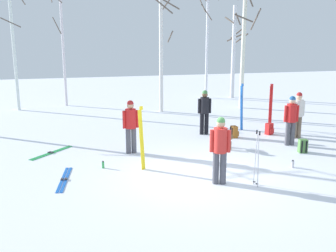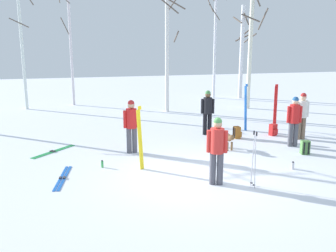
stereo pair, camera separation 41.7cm
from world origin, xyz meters
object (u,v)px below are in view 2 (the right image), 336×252
ski_pair_planted_0 (140,139)px  backpack_2 (237,133)px  ski_poles_0 (254,158)px  ski_pair_lying_1 (54,151)px  birch_tree_5 (251,43)px  birch_tree_2 (71,47)px  person_0 (208,110)px  person_2 (302,113)px  backpack_0 (273,130)px  birch_tree_3 (168,46)px  dog (228,138)px  birch_tree_4 (215,36)px  person_3 (294,118)px  person_4 (217,147)px  birch_tree_1 (22,42)px  ski_pair_lying_0 (63,178)px  ski_pair_planted_1 (246,107)px  ski_pair_planted_2 (275,107)px  person_1 (131,123)px  water_bottle_0 (102,164)px  birch_tree_6 (242,51)px  water_bottle_1 (293,166)px  backpack_1 (305,147)px

ski_pair_planted_0 → backpack_2: bearing=31.9°
ski_poles_0 → ski_pair_lying_1: bearing=137.8°
backpack_2 → birch_tree_5: 7.43m
birch_tree_2 → person_0: bearing=-60.2°
ski_poles_0 → person_2: bearing=44.5°
backpack_0 → birch_tree_3: birch_tree_3 is taller
dog → ski_poles_0: size_ratio=0.64×
birch_tree_4 → person_0: bearing=-112.8°
ski_pair_lying_1 → backpack_0: backpack_0 is taller
person_3 → birch_tree_2: (-7.12, 10.82, 2.23)m
person_4 → birch_tree_1: size_ratio=0.24×
ski_poles_0 → birch_tree_4: 15.41m
ski_pair_planted_0 → birch_tree_5: size_ratio=0.27×
person_3 → ski_pair_lying_0: (-7.59, -1.22, -0.97)m
ski_pair_planted_1 → birch_tree_4: bearing=76.7°
ski_pair_lying_0 → birch_tree_3: birch_tree_3 is taller
dog → ski_pair_lying_1: (-5.60, 1.17, -0.38)m
person_4 → dog: person_4 is taller
person_2 → birch_tree_5: bearing=80.3°
birch_tree_1 → birch_tree_3: 7.52m
backpack_0 → birch_tree_5: (1.79, 5.75, 3.25)m
person_0 → backpack_2: person_0 is taller
person_4 → birch_tree_3: bearing=82.3°
ski_pair_planted_0 → ski_pair_planted_2: bearing=30.0°
person_1 → water_bottle_0: size_ratio=8.23×
person_0 → birch_tree_4: birch_tree_4 is taller
ski_pair_planted_0 → ski_pair_planted_2: ski_pair_planted_2 is taller
birch_tree_3 → birch_tree_4: bearing=44.0°
person_0 → birch_tree_4: size_ratio=0.24×
ski_pair_planted_0 → person_4: bearing=-44.0°
birch_tree_3 → birch_tree_6: size_ratio=1.10×
person_1 → birch_tree_3: bearing=66.5°
person_1 → ski_pair_planted_1: 5.32m
ski_pair_lying_1 → birch_tree_4: birch_tree_4 is taller
water_bottle_1 → person_1: bearing=146.1°
ski_pair_lying_1 → water_bottle_1: water_bottle_1 is taller
person_0 → person_4: size_ratio=1.00×
ski_pair_planted_0 → water_bottle_1: ski_pair_planted_0 is taller
birch_tree_6 → water_bottle_1: bearing=-109.2°
person_3 → ski_pair_planted_1: (-0.51, 2.63, -0.05)m
backpack_1 → birch_tree_3: size_ratio=0.07×
person_1 → ski_pair_lying_1: (-2.46, 0.74, -0.97)m
ski_poles_0 → backpack_0: 5.61m
backpack_2 → birch_tree_4: bearing=73.5°
person_0 → birch_tree_3: 5.64m
backpack_2 → birch_tree_4: size_ratio=0.06×
ski_pair_planted_2 → person_2: bearing=-88.5°
dog → backpack_1: dog is taller
ski_pair_planted_1 → ski_pair_planted_2: 1.29m
person_1 → ski_pair_planted_2: ski_pair_planted_2 is taller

